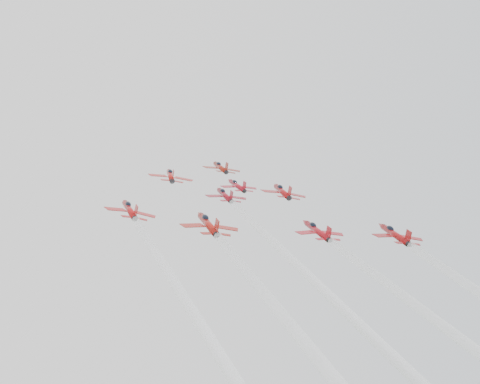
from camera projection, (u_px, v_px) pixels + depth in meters
name	position (u px, v px, depth m)	size (l,w,h in m)	color
jet_lead	(220.00, 167.00, 151.06)	(9.84, 12.38, 8.62)	maroon
jet_row2_left	(170.00, 175.00, 130.30)	(9.74, 12.26, 8.53)	#B31411
jet_row2_center	(237.00, 185.00, 131.99)	(8.44, 10.61, 7.39)	#A60F1F
jet_row2_right	(282.00, 191.00, 134.05)	(10.47, 13.17, 9.17)	#9F0F12
jet_center	(295.00, 271.00, 81.47)	(8.57, 78.33, 52.38)	maroon
jet_rear_farleft	(163.00, 324.00, 58.77)	(8.57, 78.28, 52.36)	#AF1012
jet_rear_left	(317.00, 382.00, 52.80)	(9.78, 89.30, 59.73)	#A5160F
jet_rear_right	(467.00, 353.00, 64.35)	(8.95, 81.78, 54.70)	#A81019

